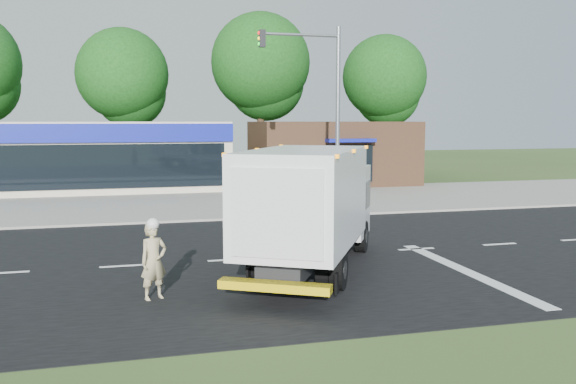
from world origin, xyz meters
The scene contains 11 objects.
ground centered at (0.00, 0.00, 0.00)m, with size 120.00×120.00×0.00m, color #385123.
road_asphalt centered at (0.00, 0.00, 0.00)m, with size 60.00×14.00×0.02m, color black.
sidewalk centered at (0.00, 8.20, 0.06)m, with size 60.00×2.40×0.12m, color gray.
parking_apron centered at (0.00, 14.00, 0.01)m, with size 60.00×9.00×0.02m, color gray.
lane_markings centered at (1.35, -1.35, 0.02)m, with size 55.20×7.00×0.01m.
ems_box_truck centered at (-1.05, -1.92, 1.93)m, with size 5.73×7.74×3.36m.
emergency_worker centered at (-5.24, -3.44, 0.92)m, with size 0.76×0.65×1.88m.
retail_strip_mall centered at (-9.00, 19.93, 2.01)m, with size 18.00×6.20×4.00m.
brown_storefront centered at (7.00, 19.98, 2.00)m, with size 10.00×6.70×4.00m.
traffic_signal_pole centered at (2.35, 7.60, 4.92)m, with size 3.51×0.25×8.00m.
background_trees centered at (-0.85, 28.16, 7.38)m, with size 36.77×7.39×12.10m.
Camera 1 is at (-5.71, -17.29, 4.05)m, focal length 38.00 mm.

